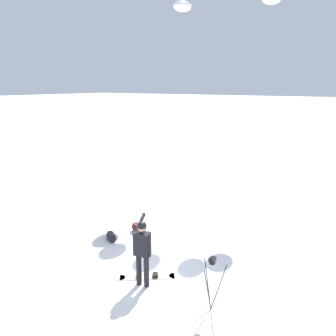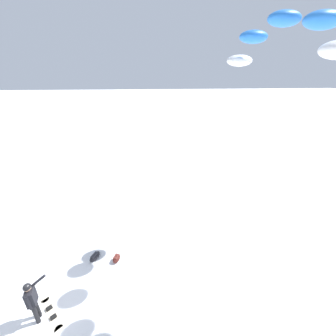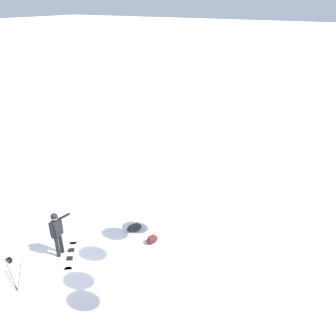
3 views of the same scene
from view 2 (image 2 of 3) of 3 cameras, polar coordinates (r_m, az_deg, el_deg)
ground_plane at (r=10.09m, az=-28.77°, el=-32.21°), size 300.00×300.00×0.00m
snowboarder at (r=9.44m, az=-33.43°, el=-27.79°), size 0.58×0.67×1.81m
snowboard at (r=10.19m, az=-29.44°, el=-31.45°), size 1.46×1.21×0.10m
traction_kite at (r=8.55m, az=28.60°, el=28.79°), size 4.84×2.08×1.47m
gear_bag_large at (r=10.84m, az=-14.03°, el=-22.97°), size 0.56×0.45×0.31m
gear_bag_small at (r=11.22m, az=-19.53°, el=-21.98°), size 0.69×0.56×0.27m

